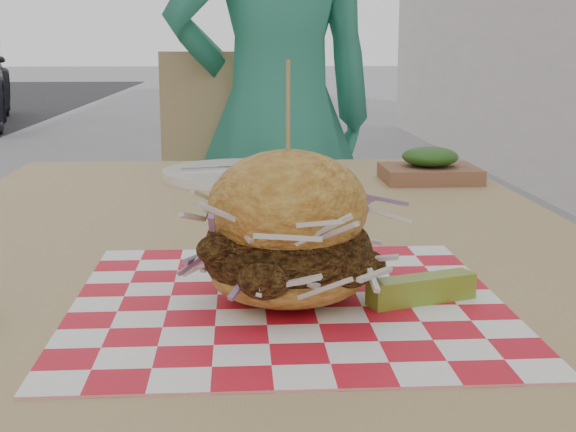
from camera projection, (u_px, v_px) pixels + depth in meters
name	position (u px, v px, depth m)	size (l,w,h in m)	color
diner	(277.00, 120.00, 2.02)	(0.57, 0.37, 1.56)	#2F886B
patio_table	(249.00, 295.00, 0.96)	(0.80, 1.20, 0.75)	tan
patio_chair	(251.00, 214.00, 2.01)	(0.50, 0.51, 0.95)	tan
paper_liner	(288.00, 302.00, 0.68)	(0.36, 0.36, 0.00)	red
sandwich	(288.00, 237.00, 0.67)	(0.18, 0.18, 0.20)	gold
pickle_spear	(422.00, 289.00, 0.67)	(0.10, 0.02, 0.02)	olive
place_setting	(245.00, 173.00, 1.32)	(0.27, 0.27, 0.02)	white
kraft_tray	(430.00, 167.00, 1.28)	(0.15, 0.12, 0.06)	brown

